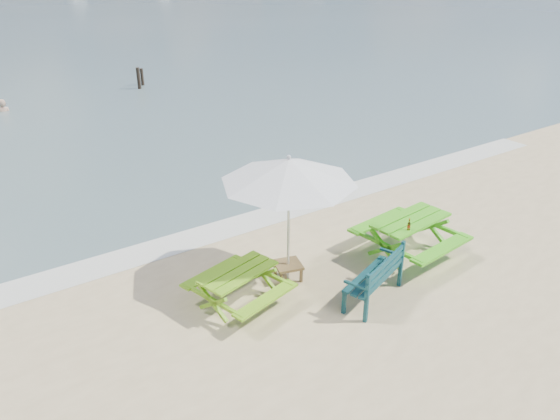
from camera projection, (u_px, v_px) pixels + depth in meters
foam_strip at (235, 226)px, 12.86m from camera, size 22.00×0.90×0.01m
picnic_table_left at (239, 288)px, 9.92m from camera, size 1.80×1.92×0.69m
picnic_table_right at (409, 237)px, 11.53m from camera, size 1.94×2.12×0.84m
park_bench at (373, 286)px, 10.08m from camera, size 1.59×0.98×0.93m
side_table at (288, 270)px, 10.77m from camera, size 0.63×0.63×0.33m
patio_umbrella at (289, 171)px, 9.85m from camera, size 3.16×3.16×2.52m
beer_bottle at (409, 226)px, 10.86m from camera, size 0.06×0.06×0.25m
swimmer at (5, 119)px, 22.15m from camera, size 0.64×0.46×1.64m
mooring_pilings at (140, 80)px, 25.66m from camera, size 0.55×0.75×1.18m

